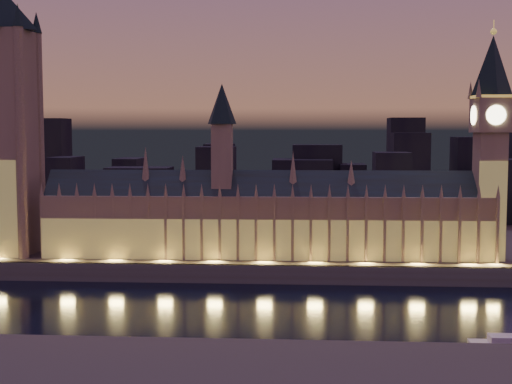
{
  "coord_description": "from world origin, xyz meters",
  "views": [
    {
      "loc": [
        24.92,
        -257.68,
        65.09
      ],
      "look_at": [
        5.0,
        55.0,
        38.0
      ],
      "focal_mm": 50.0,
      "sensor_mm": 36.0,
      "label": 1
    }
  ],
  "objects": [
    {
      "name": "north_bank",
      "position": [
        0.0,
        520.0,
        4.0
      ],
      "size": [
        2000.0,
        960.0,
        8.0
      ],
      "primitive_type": "cube",
      "color": "#3D473C",
      "rests_on": "ground"
    },
    {
      "name": "victoria_tower",
      "position": [
        -110.0,
        61.93,
        73.89
      ],
      "size": [
        31.68,
        31.68,
        132.36
      ],
      "color": "#877356",
      "rests_on": "north_bank"
    },
    {
      "name": "ground_plane",
      "position": [
        0.0,
        0.0,
        0.0
      ],
      "size": [
        2000.0,
        2000.0,
        0.0
      ],
      "primitive_type": "plane",
      "color": "black",
      "rests_on": "ground"
    },
    {
      "name": "city_backdrop",
      "position": [
        45.27,
        247.04,
        30.09
      ],
      "size": [
        463.99,
        215.63,
        66.86
      ],
      "color": "black",
      "rests_on": "north_bank"
    },
    {
      "name": "palace_of_westminster",
      "position": [
        8.33,
        61.75,
        26.37
      ],
      "size": [
        202.0,
        22.88,
        78.0
      ],
      "color": "#877356",
      "rests_on": "north_bank"
    },
    {
      "name": "elizabeth_tower",
      "position": [
        108.0,
        61.92,
        66.39
      ],
      "size": [
        18.0,
        18.0,
        104.9
      ],
      "color": "#877356",
      "rests_on": "north_bank"
    },
    {
      "name": "embankment_wall",
      "position": [
        0.0,
        41.0,
        4.0
      ],
      "size": [
        2000.0,
        2.5,
        8.0
      ],
      "primitive_type": "cube",
      "color": "#515141",
      "rests_on": "ground"
    }
  ]
}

